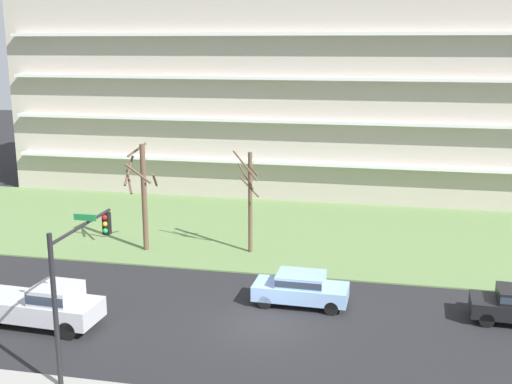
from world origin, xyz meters
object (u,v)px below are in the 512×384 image
(traffic_signal_mast, at_px, (76,268))
(tree_far_left, at_px, (143,193))
(pickup_silver_center_right, at_px, (44,304))
(sedan_blue_near_left, at_px, (301,287))
(tree_left, at_px, (250,199))

(traffic_signal_mast, bearing_deg, tree_far_left, 101.69)
(pickup_silver_center_right, xyz_separation_m, traffic_signal_mast, (3.25, -2.94, 2.95))
(sedan_blue_near_left, relative_size, pickup_silver_center_right, 0.81)
(sedan_blue_near_left, height_order, traffic_signal_mast, traffic_signal_mast)
(traffic_signal_mast, bearing_deg, tree_left, 76.52)
(tree_left, distance_m, pickup_silver_center_right, 13.34)
(tree_far_left, relative_size, tree_left, 1.04)
(pickup_silver_center_right, bearing_deg, tree_left, 62.49)
(sedan_blue_near_left, relative_size, traffic_signal_mast, 0.77)
(tree_far_left, xyz_separation_m, traffic_signal_mast, (2.78, -13.45, 0.41))
(tree_left, distance_m, sedan_blue_near_left, 8.22)
(tree_left, xyz_separation_m, sedan_blue_near_left, (3.91, -6.80, -2.44))
(traffic_signal_mast, bearing_deg, pickup_silver_center_right, 137.88)
(pickup_silver_center_right, bearing_deg, tree_far_left, 90.46)
(tree_far_left, distance_m, pickup_silver_center_right, 10.82)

